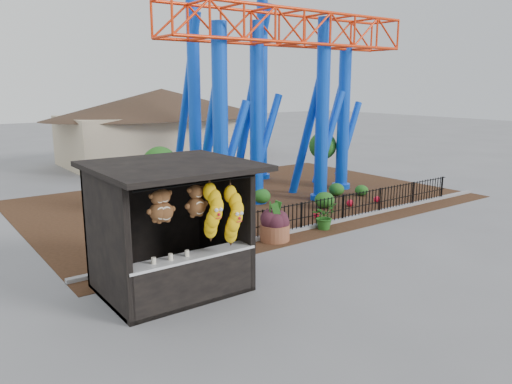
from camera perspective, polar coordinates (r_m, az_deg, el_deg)
ground at (r=13.18m, az=4.68°, el=-9.54°), size 120.00×120.00×0.00m
mulch_bed at (r=21.58m, az=-1.18°, el=-0.82°), size 18.00×12.00×0.02m
curb at (r=17.83m, az=8.11°, el=-3.57°), size 18.00×0.18×0.12m
prize_booth at (r=11.81m, az=-9.28°, el=-4.44°), size 3.50×3.40×3.12m
picket_fence at (r=18.34m, az=10.17°, el=-1.78°), size 12.20×0.06×1.00m
roller_coaster at (r=21.92m, az=0.87°, el=16.32°), size 11.00×6.37×10.82m
terracotta_planter at (r=15.90m, az=2.15°, el=-4.62°), size 1.06×1.06×0.54m
planter_foliage at (r=15.74m, az=2.17°, el=-2.57°), size 0.70×0.70×0.64m
potted_plant at (r=17.22m, az=7.80°, el=-2.75°), size 1.01×0.94×0.92m
landscaping at (r=20.49m, az=5.32°, el=-0.74°), size 8.10×3.67×0.64m
pavilion at (r=32.47m, az=-10.65°, el=8.83°), size 15.00×15.00×4.80m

